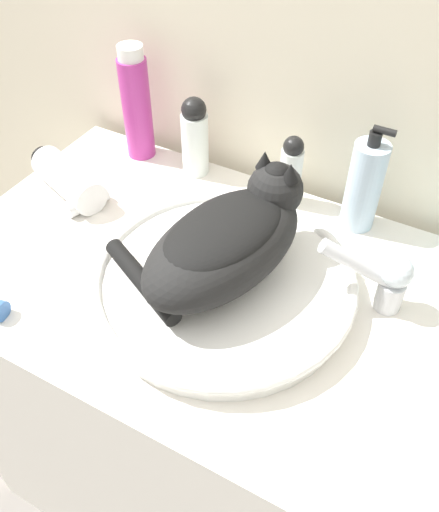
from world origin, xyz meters
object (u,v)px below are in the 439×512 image
object	(u,v)px
shampoo_bottle_tall	(136,105)
soap_pump_bottle	(364,185)
deodorant_stick	(291,171)
hair_dryer	(69,181)
faucet	(385,278)
cat	(228,238)
lotion_bottle_white	(195,136)

from	to	relation	value
shampoo_bottle_tall	soap_pump_bottle	xyz separation A→B (m)	(0.49, 0.00, -0.03)
deodorant_stick	hair_dryer	distance (m)	0.43
deodorant_stick	faucet	bearing A→B (deg)	-37.17
shampoo_bottle_tall	soap_pump_bottle	world-z (taller)	shampoo_bottle_tall
faucet	hair_dryer	distance (m)	0.63
soap_pump_bottle	hair_dryer	size ratio (longest dim) A/B	1.03
faucet	shampoo_bottle_tall	size ratio (longest dim) A/B	0.60
shampoo_bottle_tall	cat	bearing A→B (deg)	-36.61
shampoo_bottle_tall	deodorant_stick	bearing A→B (deg)	0.00
cat	lotion_bottle_white	world-z (taller)	cat
faucet	soap_pump_bottle	distance (m)	0.20
cat	faucet	distance (m)	0.25
deodorant_stick	lotion_bottle_white	size ratio (longest dim) A/B	0.87
deodorant_stick	shampoo_bottle_tall	world-z (taller)	shampoo_bottle_tall
soap_pump_bottle	hair_dryer	bearing A→B (deg)	-160.54
deodorant_stick	hair_dryer	world-z (taller)	deodorant_stick
faucet	deodorant_stick	distance (m)	0.30
cat	soap_pump_bottle	bearing A→B (deg)	-13.61
faucet	hair_dryer	size ratio (longest dim) A/B	0.72
cat	faucet	size ratio (longest dim) A/B	2.31
deodorant_stick	soap_pump_bottle	world-z (taller)	soap_pump_bottle
shampoo_bottle_tall	lotion_bottle_white	world-z (taller)	shampoo_bottle_tall
faucet	lotion_bottle_white	world-z (taller)	lotion_bottle_white
lotion_bottle_white	soap_pump_bottle	world-z (taller)	soap_pump_bottle
faucet	shampoo_bottle_tall	xyz separation A→B (m)	(-0.58, 0.18, 0.05)
cat	hair_dryer	size ratio (longest dim) A/B	1.65
hair_dryer	shampoo_bottle_tall	bearing A→B (deg)	-82.97
faucet	shampoo_bottle_tall	distance (m)	0.61
cat	shampoo_bottle_tall	bearing A→B (deg)	67.01
faucet	lotion_bottle_white	xyz separation A→B (m)	(-0.45, 0.18, 0.02)
cat	shampoo_bottle_tall	size ratio (longest dim) A/B	1.40
cat	shampoo_bottle_tall	xyz separation A→B (m)	(-0.35, 0.26, 0.00)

